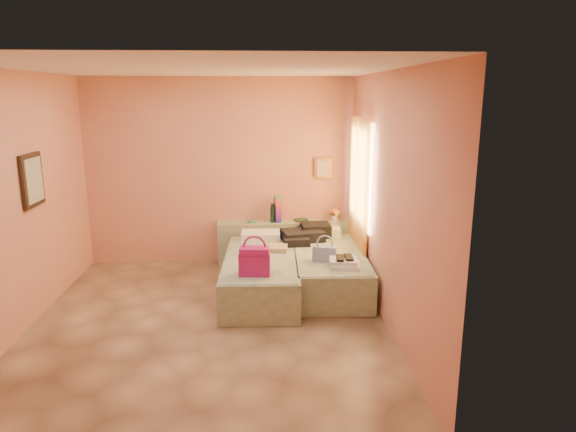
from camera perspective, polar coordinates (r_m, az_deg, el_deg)
The scene contains 16 objects.
ground at distance 6.06m, azimuth -8.72°, elevation -11.61°, with size 4.50×4.50×0.00m, color tan.
room_walls at distance 6.09m, azimuth -6.88°, elevation 6.15°, with size 4.02×4.51×2.81m.
headboard_ledge at distance 7.89m, azimuth -0.30°, elevation -2.93°, with size 2.05×0.30×0.65m, color #96A183.
bed_left at distance 6.72m, azimuth -2.98°, elevation -6.59°, with size 0.90×2.00×0.50m, color #ABBD98.
bed_right at distance 6.97m, azimuth 4.47°, elevation -5.88°, with size 0.90×2.00×0.50m, color #ABBD98.
water_bottle at distance 7.75m, azimuth -1.70°, elevation 0.30°, with size 0.08×0.08×0.28m, color #163C22.
rainbow_box at distance 7.73m, azimuth -1.17°, elevation 0.77°, with size 0.09×0.09×0.41m, color #B21670.
small_dish at distance 7.76m, azimuth -4.09°, elevation -0.64°, with size 0.12×0.12×0.03m, color #4E8F67.
green_book at distance 7.84m, azimuth 1.45°, elevation -0.46°, with size 0.20×0.14×0.03m, color #25462B.
flower_vase at distance 7.83m, azimuth 5.22°, elevation 0.23°, with size 0.18×0.18×0.24m, color silver.
magenta_handbag at distance 5.97m, azimuth -3.73°, elevation -4.99°, with size 0.36×0.20×0.33m, color #B21670.
khaki_garment at distance 6.91m, azimuth -1.63°, elevation -3.56°, with size 0.37×0.29×0.06m, color tan.
clothes_pile at distance 7.36m, azimuth 2.03°, elevation -1.99°, with size 0.62×0.62×0.19m, color black.
blue_handbag at distance 6.47m, azimuth 4.08°, elevation -4.19°, with size 0.29×0.13×0.19m, color #3C5190.
towel_stack at distance 6.27m, azimuth 6.37°, elevation -5.24°, with size 0.35×0.30×0.10m, color white.
sandal_pair at distance 6.27m, azimuth 6.29°, elevation -4.65°, with size 0.18×0.24×0.03m, color black.
Camera 1 is at (0.60, -5.47, 2.55)m, focal length 32.00 mm.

